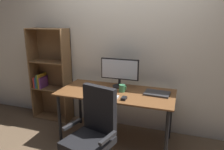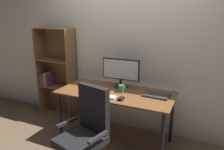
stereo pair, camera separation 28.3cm
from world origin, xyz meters
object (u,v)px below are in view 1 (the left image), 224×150
Objects in this scene: coffee_mug at (122,88)px; laptop at (157,93)px; monitor at (120,71)px; office_chair at (92,139)px; mouse at (124,98)px; bookshelf at (51,75)px; desk at (116,97)px; keyboard at (107,96)px.

laptop is (0.46, 0.06, -0.04)m from coffee_mug.
office_chair is (-0.01, -0.96, -0.52)m from monitor.
bookshelf reaches higher than mouse.
bookshelf is at bearing 164.36° from desk.
monitor is at bearing 86.56° from keyboard.
mouse is 0.10× the size of office_chair.
laptop is at bearing 44.61° from mouse.
bookshelf reaches higher than desk.
monitor is at bearing 116.58° from coffee_mug.
bookshelf reaches higher than coffee_mug.
desk is 0.31m from mouse.
bookshelf is (-1.82, 0.28, 0.00)m from laptop.
bookshelf is (-1.28, 0.36, 0.10)m from desk.
office_chair reaches higher than desk.
laptop is at bearing -13.85° from monitor.
bookshelf is at bearing 161.02° from mouse.
coffee_mug is at bearing 63.17° from keyboard.
keyboard is at bearing 107.09° from office_chair.
office_chair reaches higher than laptop.
bookshelf is (-1.26, 0.14, -0.22)m from monitor.
office_chair is at bearing -87.13° from keyboard.
mouse is at bearing -134.74° from laptop.
mouse is 0.48m from laptop.
monitor is 0.61m from laptop.
coffee_mug is 0.84m from office_chair.
monitor is (-0.02, 0.22, 0.32)m from desk.
keyboard is 1.36m from bookshelf.
office_chair is at bearing -41.11° from bookshelf.
monitor is 1.09m from office_chair.
coffee_mug is (0.08, 0.03, 0.13)m from desk.
monitor reaches higher than mouse.
keyboard is 0.29× the size of office_chair.
desk is 0.55m from laptop.
bookshelf is at bearing 155.16° from keyboard.
coffee_mug is at bearing 114.11° from mouse.
monitor is at bearing 116.57° from mouse.
coffee_mug is at bearing 19.25° from desk.
monitor is at bearing 95.38° from desk.
desk is at bearing -84.62° from monitor.
laptop is (0.58, 0.30, 0.00)m from keyboard.
office_chair reaches higher than coffee_mug.
coffee_mug is at bearing -63.42° from monitor.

